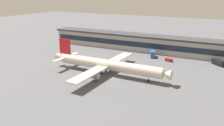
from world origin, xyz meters
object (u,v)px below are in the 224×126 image
at_px(traffic_cone_0, 84,81).
at_px(follow_me_car, 169,60).
at_px(fuel_truck, 218,62).
at_px(catering_truck, 153,54).
at_px(airliner, 107,65).

bearing_deg(traffic_cone_0, follow_me_car, 63.43).
height_order(fuel_truck, traffic_cone_0, fuel_truck).
bearing_deg(traffic_cone_0, catering_truck, 76.14).
distance_m(airliner, fuel_truck, 65.97).
height_order(follow_me_car, fuel_truck, fuel_truck).
bearing_deg(airliner, fuel_truck, 41.25).
distance_m(airliner, catering_truck, 44.12).
bearing_deg(airliner, traffic_cone_0, -104.71).
bearing_deg(catering_truck, traffic_cone_0, -103.86).
xyz_separation_m(fuel_truck, catering_truck, (-39.22, -0.63, 0.41)).
distance_m(catering_truck, traffic_cone_0, 59.38).
height_order(follow_me_car, catering_truck, catering_truck).
xyz_separation_m(follow_me_car, catering_truck, (-12.09, 5.01, 1.20)).
bearing_deg(catering_truck, airliner, -103.56).
bearing_deg(airliner, catering_truck, 76.44).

